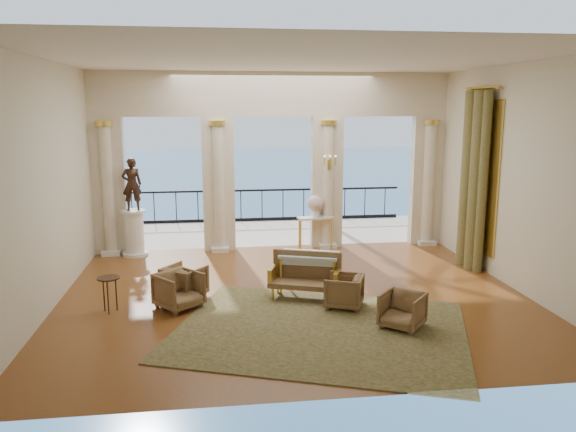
{
  "coord_description": "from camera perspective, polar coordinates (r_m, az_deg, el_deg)",
  "views": [
    {
      "loc": [
        -1.49,
        -10.41,
        3.66
      ],
      "look_at": [
        -0.04,
        0.6,
        1.48
      ],
      "focal_mm": 35.0,
      "sensor_mm": 36.0,
      "label": 1
    }
  ],
  "objects": [
    {
      "name": "curtain",
      "position": [
        13.34,
        18.27,
        3.48
      ],
      "size": [
        0.33,
        1.4,
        4.09
      ],
      "color": "brown",
      "rests_on": "ground"
    },
    {
      "name": "settee",
      "position": [
        10.91,
        1.79,
        -6.05
      ],
      "size": [
        1.46,
        1.0,
        0.89
      ],
      "rotation": [
        0.0,
        0.0,
        -0.34
      ],
      "color": "#423118",
      "rests_on": "ground"
    },
    {
      "name": "balustrade",
      "position": [
        18.17,
        -2.65,
        0.79
      ],
      "size": [
        9.0,
        0.06,
        1.03
      ],
      "color": "black",
      "rests_on": "terrace"
    },
    {
      "name": "palm_tree",
      "position": [
        17.37,
        4.22,
        12.51
      ],
      "size": [
        2.0,
        2.0,
        4.5
      ],
      "color": "#4C3823",
      "rests_on": "terrace"
    },
    {
      "name": "urn",
      "position": [
        14.41,
        2.81,
        1.15
      ],
      "size": [
        0.42,
        0.42,
        0.55
      ],
      "color": "white",
      "rests_on": "console_table"
    },
    {
      "name": "pedestal",
      "position": [
        14.4,
        -15.33,
        -1.76
      ],
      "size": [
        0.63,
        0.63,
        1.15
      ],
      "color": "silver",
      "rests_on": "ground"
    },
    {
      "name": "armchair_b",
      "position": [
        9.69,
        11.54,
        -9.19
      ],
      "size": [
        0.89,
        0.89,
        0.67
      ],
      "primitive_type": "imported",
      "rotation": [
        0.0,
        0.0,
        -0.71
      ],
      "color": "#423118",
      "rests_on": "ground"
    },
    {
      "name": "rug",
      "position": [
        9.52,
        3.31,
        -11.46
      ],
      "size": [
        5.68,
        5.06,
        0.02
      ],
      "primitive_type": "cube",
      "rotation": [
        0.0,
        0.0,
        -0.35
      ],
      "color": "#323719",
      "rests_on": "ground"
    },
    {
      "name": "game_table",
      "position": [
        11.15,
        2.19,
        -4.25
      ],
      "size": [
        1.29,
        0.96,
        0.79
      ],
      "rotation": [
        0.0,
        0.0,
        -0.32
      ],
      "color": "#ABC1D4",
      "rests_on": "ground"
    },
    {
      "name": "headland",
      "position": [
        85.58,
        -27.03,
        5.45
      ],
      "size": [
        22.0,
        18.0,
        6.0
      ],
      "primitive_type": "cube",
      "color": "black",
      "rests_on": "sea"
    },
    {
      "name": "armchair_c",
      "position": [
        10.47,
        5.71,
        -7.44
      ],
      "size": [
        0.82,
        0.84,
        0.68
      ],
      "primitive_type": "imported",
      "rotation": [
        0.0,
        0.0,
        -1.96
      ],
      "color": "#423118",
      "rests_on": "ground"
    },
    {
      "name": "sea",
      "position": [
        71.09,
        -6.21,
        3.25
      ],
      "size": [
        160.0,
        160.0,
        0.0
      ],
      "primitive_type": "plane",
      "color": "#1F5293",
      "rests_on": "ground"
    },
    {
      "name": "armchair_a",
      "position": [
        10.57,
        -11.03,
        -7.25
      ],
      "size": [
        0.98,
        0.98,
        0.74
      ],
      "primitive_type": "imported",
      "rotation": [
        0.0,
        0.0,
        0.7
      ],
      "color": "#423118",
      "rests_on": "ground"
    },
    {
      "name": "console_table",
      "position": [
        14.5,
        2.79,
        -0.65
      ],
      "size": [
        0.94,
        0.49,
        0.85
      ],
      "rotation": [
        0.0,
        0.0,
        0.17
      ],
      "color": "silver",
      "rests_on": "ground"
    },
    {
      "name": "arcade",
      "position": [
        14.35,
        -1.51,
        6.8
      ],
      "size": [
        9.0,
        0.56,
        4.5
      ],
      "color": "beige",
      "rests_on": "ground"
    },
    {
      "name": "statue",
      "position": [
        14.18,
        -15.58,
        3.13
      ],
      "size": [
        0.52,
        0.39,
        1.29
      ],
      "primitive_type": "imported",
      "rotation": [
        0.0,
        0.0,
        3.34
      ],
      "color": "black",
      "rests_on": "pedestal"
    },
    {
      "name": "floor",
      "position": [
        11.14,
        0.63,
        -8.08
      ],
      "size": [
        9.0,
        9.0,
        0.0
      ],
      "primitive_type": "plane",
      "color": "#4E3015",
      "rests_on": "ground"
    },
    {
      "name": "terrace",
      "position": [
        16.7,
        -2.17,
        -1.73
      ],
      "size": [
        10.0,
        3.6,
        0.1
      ],
      "primitive_type": "cube",
      "color": "beige",
      "rests_on": "ground"
    },
    {
      "name": "room_walls",
      "position": [
        9.45,
        1.62,
        6.35
      ],
      "size": [
        9.0,
        9.0,
        9.0
      ],
      "color": "beige",
      "rests_on": "ground"
    },
    {
      "name": "window_frame",
      "position": [
        13.41,
        19.01,
        3.82
      ],
      "size": [
        0.04,
        1.6,
        3.4
      ],
      "primitive_type": "cube",
      "color": "gold",
      "rests_on": "room_walls"
    },
    {
      "name": "side_table",
      "position": [
        10.63,
        -17.77,
        -6.42
      ],
      "size": [
        0.4,
        0.4,
        0.65
      ],
      "color": "black",
      "rests_on": "ground"
    },
    {
      "name": "armchair_d",
      "position": [
        11.07,
        -10.49,
        -6.43
      ],
      "size": [
        0.94,
        0.93,
        0.72
      ],
      "primitive_type": "imported",
      "rotation": [
        0.0,
        0.0,
        2.53
      ],
      "color": "#423118",
      "rests_on": "ground"
    },
    {
      "name": "wall_sconce",
      "position": [
        14.29,
        4.25,
        5.33
      ],
      "size": [
        0.3,
        0.11,
        0.33
      ],
      "color": "gold",
      "rests_on": "arcade"
    }
  ]
}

